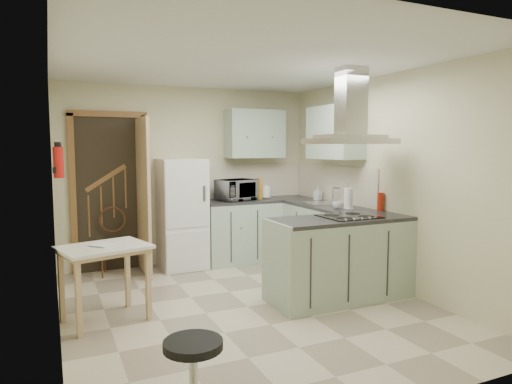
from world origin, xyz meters
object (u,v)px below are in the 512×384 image
bentwood_chair (114,245)px  stool (194,379)px  fridge (182,214)px  peninsula (340,258)px  microwave (236,190)px  drop_leaf_table (105,284)px  extractor_hood (350,141)px

bentwood_chair → stool: bentwood_chair is taller
fridge → stool: size_ratio=3.04×
fridge → peninsula: fridge is taller
peninsula → microwave: size_ratio=2.88×
stool → microwave: bearing=64.0°
fridge → bentwood_chair: bearing=178.5°
bentwood_chair → stool: (0.02, -3.48, -0.15)m
microwave → drop_leaf_table: bearing=-160.4°
fridge → microwave: (0.79, -0.02, 0.30)m
drop_leaf_table → bentwood_chair: bearing=64.1°
fridge → drop_leaf_table: (-1.19, -1.60, -0.38)m
peninsula → extractor_hood: size_ratio=1.72×
peninsula → stool: (-2.10, -1.47, -0.20)m
fridge → extractor_hood: extractor_hood is taller
peninsula → bentwood_chair: 2.92m
extractor_hood → peninsula: bearing=180.0°
bentwood_chair → microwave: 1.81m
fridge → bentwood_chair: size_ratio=1.89×
stool → fridge: bearing=75.7°
fridge → stool: fridge is taller
bentwood_chair → microwave: bearing=11.2°
drop_leaf_table → fridge: bearing=37.7°
fridge → peninsula: bearing=-58.3°
fridge → peninsula: size_ratio=0.97×
extractor_hood → stool: size_ratio=1.83×
extractor_hood → bentwood_chair: extractor_hood is taller
drop_leaf_table → stool: drop_leaf_table is taller
fridge → stool: 3.60m
peninsula → bentwood_chair: (-2.12, 2.00, -0.05)m
stool → microwave: microwave is taller
peninsula → drop_leaf_table: peninsula is taller
stool → peninsula: bearing=35.0°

